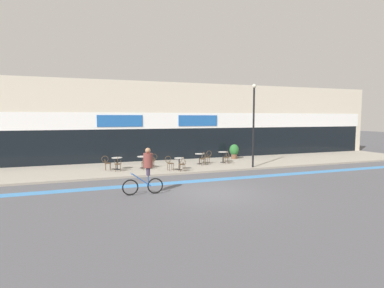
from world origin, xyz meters
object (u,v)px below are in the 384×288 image
bistro_table_1 (143,160)px  bistro_table_4 (223,155)px  lamp_post (254,120)px  cyclist_0 (146,168)px  cafe_chair_3_side (208,156)px  cafe_chair_0_near (118,163)px  cafe_chair_2_side (169,162)px  planter_pot (234,151)px  bistro_table_3 (200,157)px  cafe_chair_4_near (227,156)px  bistro_table_0 (117,161)px  cafe_chair_3_near (203,158)px  bistro_table_2 (179,161)px  cafe_chair_2_near (182,163)px  cafe_chair_1_side (153,160)px  cafe_chair_1_near (145,161)px  cafe_chair_0_side (107,162)px

bistro_table_1 → bistro_table_4: bistro_table_4 is taller
bistro_table_1 → lamp_post: lamp_post is taller
cyclist_0 → cafe_chair_3_side: bearing=-128.0°
cafe_chair_0_near → cafe_chair_2_side: bearing=-97.3°
cafe_chair_0_near → planter_pot: 9.61m
cafe_chair_3_side → bistro_table_3: bearing=-3.5°
cafe_chair_4_near → bistro_table_0: bearing=91.6°
bistro_table_4 → cafe_chair_4_near: 0.63m
bistro_table_1 → lamp_post: 7.58m
bistro_table_0 → cafe_chair_3_side: (6.31, 0.46, -0.02)m
cafe_chair_3_near → bistro_table_2: bearing=112.6°
bistro_table_3 → cafe_chair_2_near: bearing=-130.0°
bistro_table_3 → bistro_table_4: (1.83, 0.05, 0.04)m
cafe_chair_2_near → cyclist_0: size_ratio=0.44×
bistro_table_3 → cafe_chair_3_near: bearing=-89.1°
cafe_chair_3_side → bistro_table_4: bearing=178.3°
cafe_chair_0_near → cafe_chair_3_side: bearing=-73.8°
cafe_chair_3_near → cafe_chair_1_side: bearing=79.3°
bistro_table_3 → bistro_table_4: 1.83m
cafe_chair_1_near → cafe_chair_3_side: size_ratio=1.00×
cafe_chair_2_side → planter_pot: 7.10m
bistro_table_2 → cafe_chair_0_side: bearing=162.4°
cafe_chair_1_near → cafe_chair_0_side: bearing=68.5°
bistro_table_0 → planter_pot: size_ratio=0.67×
cafe_chair_0_near → bistro_table_2: bearing=-94.8°
cafe_chair_2_side → planter_pot: bearing=21.4°
cafe_chair_2_near → planter_pot: (5.58, 4.05, 0.11)m
bistro_table_4 → cafe_chair_2_near: bearing=-147.3°
bistro_table_2 → cafe_chair_2_near: (0.01, -0.63, -0.01)m
cafe_chair_1_near → bistro_table_0: bearing=63.3°
cafe_chair_2_near → cyclist_0: cyclist_0 is taller
bistro_table_3 → cafe_chair_1_near: cafe_chair_1_near is taller
bistro_table_1 → bistro_table_2: size_ratio=1.02×
cafe_chair_1_side → planter_pot: 7.25m
bistro_table_1 → cafe_chair_0_near: 1.77m
bistro_table_0 → cafe_chair_1_side: size_ratio=0.84×
bistro_table_3 → planter_pot: planter_pot is taller
bistro_table_0 → planter_pot: (9.22, 2.07, 0.08)m
cafe_chair_1_near → cafe_chair_4_near: 5.88m
planter_pot → cafe_chair_1_near: bearing=-160.7°
cafe_chair_0_near → cafe_chair_3_side: 6.41m
bistro_table_3 → cafe_chair_1_near: size_ratio=0.80×
cafe_chair_4_near → cyclist_0: bearing=133.8°
lamp_post → cafe_chair_3_side: bearing=131.6°
bistro_table_4 → cafe_chair_1_near: 5.97m
cafe_chair_3_side → cafe_chair_4_near: size_ratio=1.00×
cafe_chair_1_side → bistro_table_0: bearing=1.4°
planter_pot → cafe_chair_4_near: bearing=-128.0°
cafe_chair_2_side → bistro_table_0: bearing=148.1°
cafe_chair_1_side → bistro_table_1: bearing=0.4°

